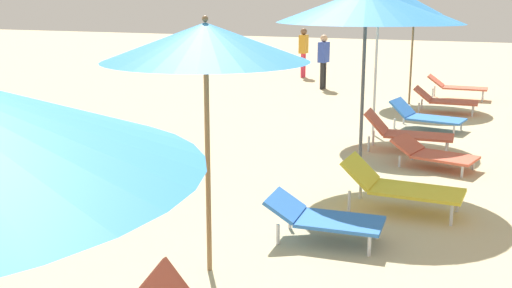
% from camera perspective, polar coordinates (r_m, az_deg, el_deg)
% --- Properties ---
extents(umbrella_third, '(1.93, 1.93, 2.49)m').
position_cam_1_polar(umbrella_third, '(5.82, -4.61, 9.19)').
color(umbrella_third, olive).
rests_on(umbrella_third, ground).
extents(lounger_third_shoreside, '(1.30, 0.66, 0.49)m').
position_cam_1_polar(lounger_third_shoreside, '(7.00, 6.16, -6.65)').
color(lounger_third_shoreside, blue).
rests_on(lounger_third_shoreside, ground).
extents(umbrella_fourth, '(2.48, 2.48, 2.81)m').
position_cam_1_polar(umbrella_fourth, '(8.94, 9.98, 12.28)').
color(umbrella_fourth, '#4C4C51').
rests_on(umbrella_fourth, ground).
extents(lounger_fourth_shoreside, '(1.38, 0.91, 0.44)m').
position_cam_1_polar(lounger_fourth_shoreside, '(10.25, 15.85, -0.84)').
color(lounger_fourth_shoreside, '#D8593F').
rests_on(lounger_fourth_shoreside, ground).
extents(lounger_fourth_inland, '(1.50, 0.70, 0.64)m').
position_cam_1_polar(lounger_fourth_inland, '(8.09, 12.95, -3.72)').
color(lounger_fourth_inland, yellow).
rests_on(lounger_fourth_inland, ground).
extents(lounger_fifth_shoreside, '(1.53, 0.90, 0.57)m').
position_cam_1_polar(lounger_fifth_shoreside, '(13.17, 15.18, 2.49)').
color(lounger_fifth_shoreside, blue).
rests_on(lounger_fifth_shoreside, ground).
extents(lounger_fifth_inland, '(1.53, 0.66, 0.69)m').
position_cam_1_polar(lounger_fifth_inland, '(11.19, 13.49, 1.07)').
color(lounger_fifth_inland, '#D8593F').
rests_on(lounger_fifth_inland, ground).
extents(umbrella_farthest, '(2.51, 2.51, 2.52)m').
position_cam_1_polar(umbrella_farthest, '(15.94, 14.18, 11.40)').
color(umbrella_farthest, olive).
rests_on(umbrella_farthest, ground).
extents(lounger_farthest_shoreside, '(1.50, 0.57, 0.61)m').
position_cam_1_polar(lounger_farthest_shoreside, '(17.18, 17.74, 5.02)').
color(lounger_farthest_shoreside, '#D8593F').
rests_on(lounger_farthest_shoreside, ground).
extents(lounger_farthest_inland, '(1.43, 0.65, 0.58)m').
position_cam_1_polar(lounger_farthest_inland, '(15.08, 16.76, 3.87)').
color(lounger_farthest_inland, '#D8593F').
rests_on(lounger_farthest_inland, ground).
extents(person_walking_mid, '(0.27, 0.39, 1.55)m').
position_cam_1_polar(person_walking_mid, '(18.20, 6.16, 7.91)').
color(person_walking_mid, '#262628').
rests_on(person_walking_mid, ground).
extents(person_walking_far, '(0.23, 0.36, 1.60)m').
position_cam_1_polar(person_walking_far, '(20.73, 4.34, 8.71)').
color(person_walking_far, '#D8334C').
rests_on(person_walking_far, ground).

